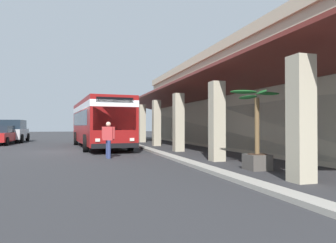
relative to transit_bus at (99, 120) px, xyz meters
The scene contains 8 objects.
ground 7.15m from the transit_bus, 62.07° to the left, with size 120.00×120.00×0.00m, color #2D2D30.
curb_strip 3.91m from the transit_bus, 50.56° to the left, with size 36.45×0.50×0.12m, color #9E998E.
plaza_building 12.59m from the transit_bus, 79.81° to the left, with size 30.67×13.96×6.67m.
transit_bus is the anchor object (origin of this frame).
parked_suv_silver 10.89m from the transit_bus, 140.92° to the right, with size 4.82×2.24×1.97m.
parked_sedan_red 8.83m from the transit_bus, 125.05° to the right, with size 4.48×2.16×1.47m.
pedestrian 7.48m from the transit_bus, ahead, with size 0.46×0.55×1.66m.
potted_palm 13.29m from the transit_bus, 19.06° to the left, with size 1.88×1.75×2.70m.
Camera 1 is at (18.43, 0.37, 1.50)m, focal length 33.13 mm.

